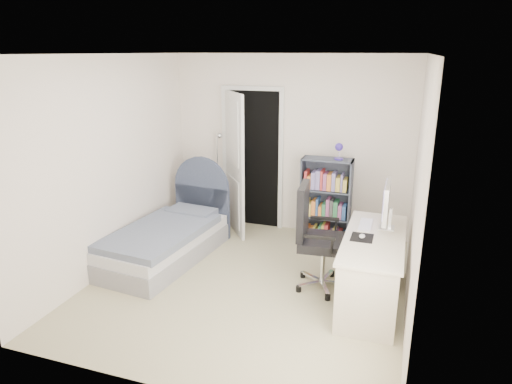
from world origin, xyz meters
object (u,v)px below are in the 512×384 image
(nightstand, at_px, (209,201))
(floor_lamp, at_px, (219,187))
(bed, at_px, (169,238))
(bookcase, at_px, (326,205))
(desk, at_px, (372,266))
(office_chair, at_px, (315,232))

(nightstand, xyz_separation_m, floor_lamp, (0.14, 0.07, 0.22))
(bed, relative_size, nightstand, 3.57)
(nightstand, distance_m, bookcase, 1.83)
(bed, bearing_deg, nightstand, 90.82)
(floor_lamp, bearing_deg, bookcase, -9.02)
(bed, distance_m, bookcase, 2.11)
(nightstand, distance_m, floor_lamp, 0.27)
(bed, xyz_separation_m, desk, (2.53, -0.28, 0.14))
(bed, xyz_separation_m, nightstand, (-0.02, 1.28, 0.09))
(office_chair, bearing_deg, bookcase, 94.76)
(nightstand, relative_size, floor_lamp, 0.39)
(bookcase, distance_m, desk, 1.56)
(floor_lamp, height_order, desk, floor_lamp)
(floor_lamp, height_order, office_chair, floor_lamp)
(bookcase, height_order, office_chair, bookcase)
(nightstand, height_order, bookcase, bookcase)
(bed, bearing_deg, desk, -6.39)
(bed, bearing_deg, bookcase, 31.08)
(floor_lamp, bearing_deg, office_chair, -40.33)
(nightstand, height_order, desk, desk)
(bookcase, bearing_deg, desk, -61.60)
(bed, relative_size, desk, 1.29)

